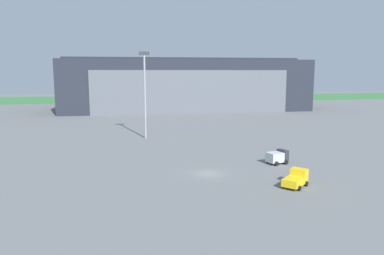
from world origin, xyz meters
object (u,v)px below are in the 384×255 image
apron_light_mast (145,89)px  ops_van (296,179)px  fuel_bowser (277,157)px  maintenance_hangar (184,84)px

apron_light_mast → ops_van: bearing=-65.7°
fuel_bowser → ops_van: (-2.50, -12.42, -0.17)m
ops_van → apron_light_mast: apron_light_mast is taller
maintenance_hangar → apron_light_mast: 72.24m
ops_van → maintenance_hangar: bearing=89.4°
maintenance_hangar → ops_van: (-1.23, -110.70, -9.31)m
ops_van → fuel_bowser: bearing=78.6°
maintenance_hangar → fuel_bowser: size_ratio=24.76×
fuel_bowser → apron_light_mast: apron_light_mast is taller
fuel_bowser → apron_light_mast: size_ratio=0.20×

